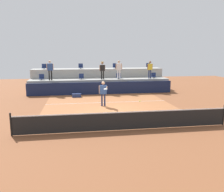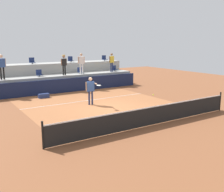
% 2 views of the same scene
% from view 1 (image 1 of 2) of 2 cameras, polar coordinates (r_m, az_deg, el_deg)
% --- Properties ---
extents(ground_plane, '(40.00, 40.00, 0.00)m').
position_cam_1_polar(ground_plane, '(15.17, -0.01, -3.49)').
color(ground_plane, brown).
extents(court_inner_paint, '(9.00, 10.00, 0.01)m').
position_cam_1_polar(court_inner_paint, '(16.13, -0.56, -2.63)').
color(court_inner_paint, '#A36038').
rests_on(court_inner_paint, ground_plane).
extents(court_service_line, '(9.00, 0.06, 0.00)m').
position_cam_1_polar(court_service_line, '(17.48, -1.24, -1.58)').
color(court_service_line, silver).
rests_on(court_service_line, ground_plane).
extents(tennis_net, '(10.48, 0.08, 1.07)m').
position_cam_1_polar(tennis_net, '(11.25, 3.18, -5.93)').
color(tennis_net, black).
rests_on(tennis_net, ground_plane).
extents(sponsor_backboard, '(13.00, 0.16, 1.10)m').
position_cam_1_polar(sponsor_backboard, '(20.90, -2.57, 1.94)').
color(sponsor_backboard, '#141E42').
rests_on(sponsor_backboard, ground_plane).
extents(seating_tier_lower, '(13.00, 1.80, 1.25)m').
position_cam_1_polar(seating_tier_lower, '(22.17, -2.95, 2.63)').
color(seating_tier_lower, '#9E9E99').
rests_on(seating_tier_lower, ground_plane).
extents(seating_tier_upper, '(13.00, 1.80, 2.10)m').
position_cam_1_polar(seating_tier_upper, '(23.89, -3.42, 4.23)').
color(seating_tier_upper, '#9E9E99').
rests_on(seating_tier_upper, ground_plane).
extents(stadium_chair_lower_far_left, '(0.44, 0.40, 0.52)m').
position_cam_1_polar(stadium_chair_lower_far_left, '(22.10, -16.90, 4.35)').
color(stadium_chair_lower_far_left, '#2D2D33').
rests_on(stadium_chair_lower_far_left, seating_tier_lower).
extents(stadium_chair_lower_left, '(0.44, 0.40, 0.52)m').
position_cam_1_polar(stadium_chair_lower_left, '(21.89, -7.52, 4.66)').
color(stadium_chair_lower_left, '#2D2D33').
rests_on(stadium_chair_lower_left, seating_tier_lower).
extents(stadium_chair_lower_right, '(0.44, 0.40, 0.52)m').
position_cam_1_polar(stadium_chair_lower_right, '(22.26, 1.68, 4.85)').
color(stadium_chair_lower_right, '#2D2D33').
rests_on(stadium_chair_lower_right, seating_tier_lower).
extents(stadium_chair_lower_far_right, '(0.44, 0.40, 0.52)m').
position_cam_1_polar(stadium_chair_lower_far_right, '(23.16, 10.22, 4.91)').
color(stadium_chair_lower_far_right, '#2D2D33').
rests_on(stadium_chair_lower_far_right, seating_tier_lower).
extents(stadium_chair_upper_far_left, '(0.44, 0.40, 0.52)m').
position_cam_1_polar(stadium_chair_upper_far_left, '(23.80, -16.31, 6.86)').
color(stadium_chair_upper_far_left, '#2D2D33').
rests_on(stadium_chair_upper_far_left, seating_tier_upper).
extents(stadium_chair_upper_left, '(0.44, 0.40, 0.52)m').
position_cam_1_polar(stadium_chair_upper_left, '(23.62, -7.67, 7.16)').
color(stadium_chair_upper_left, '#2D2D33').
rests_on(stadium_chair_upper_left, seating_tier_upper).
extents(stadium_chair_upper_right, '(0.44, 0.40, 0.52)m').
position_cam_1_polar(stadium_chair_upper_right, '(23.95, 0.75, 7.30)').
color(stadium_chair_upper_right, '#2D2D33').
rests_on(stadium_chair_upper_right, seating_tier_upper).
extents(stadium_chair_upper_far_right, '(0.44, 0.40, 0.52)m').
position_cam_1_polar(stadium_chair_upper_far_right, '(24.80, 8.94, 7.29)').
color(stadium_chair_upper_far_right, '#2D2D33').
rests_on(stadium_chair_upper_far_right, seating_tier_upper).
extents(tennis_player, '(0.60, 1.29, 1.74)m').
position_cam_1_polar(tennis_player, '(16.08, -2.15, 1.21)').
color(tennis_player, navy).
rests_on(tennis_player, ground_plane).
extents(spectator_in_grey, '(0.62, 0.27, 1.77)m').
position_cam_1_polar(spectator_in_grey, '(21.54, -14.96, 6.62)').
color(spectator_in_grey, black).
rests_on(spectator_in_grey, seating_tier_lower).
extents(spectator_with_hat, '(0.56, 0.46, 1.64)m').
position_cam_1_polar(spectator_with_hat, '(21.58, -2.38, 6.74)').
color(spectator_with_hat, black).
rests_on(spectator_with_hat, seating_tier_lower).
extents(spectator_leaning_on_rail, '(0.60, 0.24, 1.72)m').
position_cam_1_polar(spectator_leaning_on_rail, '(21.81, 1.69, 6.91)').
color(spectator_leaning_on_rail, white).
rests_on(spectator_leaning_on_rail, seating_tier_lower).
extents(spectator_in_white, '(0.59, 0.27, 1.67)m').
position_cam_1_polar(spectator_in_white, '(22.56, 9.27, 6.80)').
color(spectator_in_white, navy).
rests_on(spectator_in_white, seating_tier_lower).
extents(tennis_ball, '(0.07, 0.07, 0.07)m').
position_cam_1_polar(tennis_ball, '(12.33, 6.88, -1.23)').
color(tennis_ball, '#CCE033').
extents(equipment_bag, '(0.76, 0.28, 0.30)m').
position_cam_1_polar(equipment_bag, '(19.73, -8.67, 0.13)').
color(equipment_bag, navy).
rests_on(equipment_bag, ground_plane).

